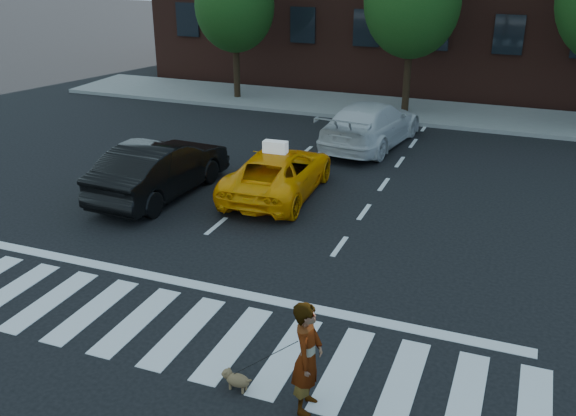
{
  "coord_description": "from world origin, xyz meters",
  "views": [
    {
      "loc": [
        5.33,
        -8.5,
        6.55
      ],
      "look_at": [
        0.6,
        3.68,
        1.1
      ],
      "focal_mm": 40.0,
      "sensor_mm": 36.0,
      "label": 1
    }
  ],
  "objects": [
    {
      "name": "ground",
      "position": [
        0.0,
        0.0,
        0.0
      ],
      "size": [
        120.0,
        120.0,
        0.0
      ],
      "primitive_type": "plane",
      "color": "black",
      "rests_on": "ground"
    },
    {
      "name": "crosswalk",
      "position": [
        0.0,
        0.0,
        0.01
      ],
      "size": [
        13.0,
        2.4,
        0.01
      ],
      "primitive_type": "cube",
      "color": "silver",
      "rests_on": "ground"
    },
    {
      "name": "stop_line",
      "position": [
        0.0,
        1.6,
        0.01
      ],
      "size": [
        12.0,
        0.3,
        0.01
      ],
      "primitive_type": "cube",
      "color": "silver",
      "rests_on": "ground"
    },
    {
      "name": "sidewalk_far",
      "position": [
        0.0,
        17.5,
        0.07
      ],
      "size": [
        30.0,
        4.0,
        0.15
      ],
      "primitive_type": "cube",
      "color": "slate",
      "rests_on": "ground"
    },
    {
      "name": "taxi",
      "position": [
        -0.98,
        6.98,
        0.64
      ],
      "size": [
        2.32,
        4.67,
        1.27
      ],
      "primitive_type": "imported",
      "rotation": [
        0.0,
        0.0,
        3.19
      ],
      "color": "#FF9E05",
      "rests_on": "ground"
    },
    {
      "name": "black_sedan",
      "position": [
        -3.97,
        5.75,
        0.78
      ],
      "size": [
        1.93,
        4.83,
        1.56
      ],
      "primitive_type": "imported",
      "rotation": [
        0.0,
        0.0,
        3.08
      ],
      "color": "black",
      "rests_on": "ground"
    },
    {
      "name": "white_suv",
      "position": [
        0.25,
        12.41,
        0.76
      ],
      "size": [
        2.8,
        5.5,
        1.53
      ],
      "primitive_type": "imported",
      "rotation": [
        0.0,
        0.0,
        3.01
      ],
      "color": "silver",
      "rests_on": "ground"
    },
    {
      "name": "woman",
      "position": [
        2.76,
        -1.1,
        0.91
      ],
      "size": [
        0.48,
        0.69,
        1.82
      ],
      "primitive_type": "imported",
      "rotation": [
        0.0,
        0.0,
        1.65
      ],
      "color": "#999999",
      "rests_on": "ground"
    },
    {
      "name": "dog",
      "position": [
        1.57,
        -1.1,
        0.18
      ],
      "size": [
        0.56,
        0.25,
        0.32
      ],
      "rotation": [
        0.0,
        0.0,
        -0.11
      ],
      "color": "olive",
      "rests_on": "ground"
    },
    {
      "name": "taxi_sign",
      "position": [
        -0.98,
        6.78,
        1.43
      ],
      "size": [
        0.66,
        0.31,
        0.32
      ],
      "primitive_type": "cube",
      "rotation": [
        0.0,
        0.0,
        3.19
      ],
      "color": "white",
      "rests_on": "taxi"
    }
  ]
}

